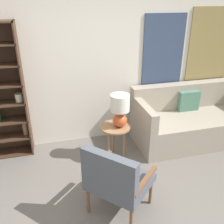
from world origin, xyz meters
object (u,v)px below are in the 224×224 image
at_px(couch, 191,121).
at_px(side_table, 115,130).
at_px(table_lamp, 120,109).
at_px(armchair, 115,178).

xyz_separation_m(couch, side_table, (-1.39, -0.20, 0.12)).
bearing_deg(table_lamp, couch, 9.30).
distance_m(armchair, couch, 2.14).
relative_size(armchair, couch, 0.45).
relative_size(couch, table_lamp, 3.92).
height_order(armchair, couch, couch).
bearing_deg(side_table, couch, 8.10).
bearing_deg(armchair, side_table, 74.50).
relative_size(side_table, table_lamp, 1.05).
xyz_separation_m(armchair, couch, (1.69, 1.29, -0.17)).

